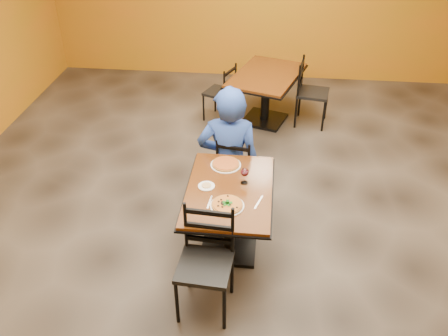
# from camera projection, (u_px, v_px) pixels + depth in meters

# --- Properties ---
(floor) EXTENTS (7.00, 8.00, 0.01)m
(floor) POSITION_uv_depth(u_px,v_px,m) (233.00, 216.00, 5.31)
(floor) COLOR black
(floor) RESTS_ON ground
(table_main) EXTENTS (0.83, 1.23, 0.75)m
(table_main) POSITION_uv_depth(u_px,v_px,m) (229.00, 205.00, 4.59)
(table_main) COLOR #59320E
(table_main) RESTS_ON floor
(table_second) EXTENTS (1.22, 1.49, 0.75)m
(table_second) POSITION_uv_depth(u_px,v_px,m) (266.00, 86.00, 6.86)
(table_second) COLOR #59320E
(table_second) RESTS_ON floor
(chair_main_near) EXTENTS (0.48, 0.48, 0.99)m
(chair_main_near) POSITION_uv_depth(u_px,v_px,m) (205.00, 267.00, 3.99)
(chair_main_near) COLOR black
(chair_main_near) RESTS_ON floor
(chair_main_far) EXTENTS (0.45, 0.45, 0.86)m
(chair_main_far) POSITION_uv_depth(u_px,v_px,m) (237.00, 168.00, 5.35)
(chair_main_far) COLOR black
(chair_main_far) RESTS_ON floor
(chair_second_left) EXTENTS (0.50, 0.50, 0.86)m
(chair_second_left) POSITION_uv_depth(u_px,v_px,m) (219.00, 92.00, 7.00)
(chair_second_left) COLOR black
(chair_second_left) RESTS_ON floor
(chair_second_right) EXTENTS (0.50, 0.50, 0.97)m
(chair_second_right) POSITION_uv_depth(u_px,v_px,m) (313.00, 93.00, 6.84)
(chair_second_right) COLOR black
(chair_second_right) RESTS_ON floor
(diner) EXTENTS (0.72, 0.49, 1.44)m
(diner) POSITION_uv_depth(u_px,v_px,m) (229.00, 148.00, 5.14)
(diner) COLOR #1B4899
(diner) RESTS_ON floor
(plate_main) EXTENTS (0.31, 0.31, 0.01)m
(plate_main) POSITION_uv_depth(u_px,v_px,m) (227.00, 206.00, 4.26)
(plate_main) COLOR white
(plate_main) RESTS_ON table_main
(pizza_main) EXTENTS (0.28, 0.28, 0.02)m
(pizza_main) POSITION_uv_depth(u_px,v_px,m) (227.00, 204.00, 4.25)
(pizza_main) COLOR maroon
(pizza_main) RESTS_ON plate_main
(plate_far) EXTENTS (0.31, 0.31, 0.01)m
(plate_far) POSITION_uv_depth(u_px,v_px,m) (226.00, 165.00, 4.81)
(plate_far) COLOR white
(plate_far) RESTS_ON table_main
(pizza_far) EXTENTS (0.28, 0.28, 0.02)m
(pizza_far) POSITION_uv_depth(u_px,v_px,m) (226.00, 164.00, 4.80)
(pizza_far) COLOR orange
(pizza_far) RESTS_ON plate_far
(side_plate) EXTENTS (0.16, 0.16, 0.01)m
(side_plate) POSITION_uv_depth(u_px,v_px,m) (206.00, 186.00, 4.51)
(side_plate) COLOR white
(side_plate) RESTS_ON table_main
(dip) EXTENTS (0.09, 0.09, 0.01)m
(dip) POSITION_uv_depth(u_px,v_px,m) (206.00, 185.00, 4.50)
(dip) COLOR tan
(dip) RESTS_ON side_plate
(wine_glass) EXTENTS (0.08, 0.08, 0.18)m
(wine_glass) POSITION_uv_depth(u_px,v_px,m) (245.00, 175.00, 4.51)
(wine_glass) COLOR white
(wine_glass) RESTS_ON table_main
(fork) EXTENTS (0.03, 0.19, 0.00)m
(fork) POSITION_uv_depth(u_px,v_px,m) (210.00, 202.00, 4.31)
(fork) COLOR silver
(fork) RESTS_ON table_main
(knife) EXTENTS (0.08, 0.20, 0.00)m
(knife) POSITION_uv_depth(u_px,v_px,m) (259.00, 202.00, 4.31)
(knife) COLOR silver
(knife) RESTS_ON table_main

